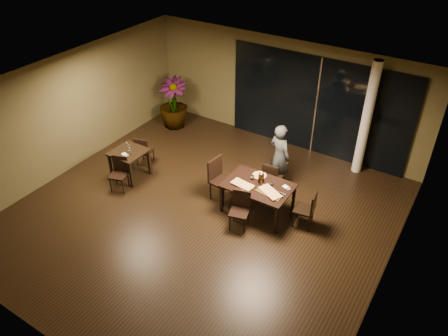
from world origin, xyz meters
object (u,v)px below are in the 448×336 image
bottle_c (263,177)px  main_table (258,188)px  potted_plant (173,103)px  bottle_a (259,178)px  chair_side_far (143,150)px  chair_main_near (240,208)px  side_table (129,156)px  chair_side_near (119,171)px  bottle_b (261,181)px  chair_main_right (308,208)px  chair_main_left (219,177)px  diner (280,156)px  chair_main_far (271,177)px

bottle_c → main_table: bearing=-103.3°
potted_plant → bottle_a: potted_plant is taller
chair_side_far → chair_main_near: bearing=154.2°
side_table → chair_side_near: size_ratio=0.94×
bottle_b → bottle_c: size_ratio=1.05×
side_table → chair_main_right: chair_main_right is taller
chair_main_left → diner: diner is taller
chair_main_far → diner: (-0.02, 0.43, 0.35)m
potted_plant → bottle_a: (4.08, -2.14, 0.12)m
side_table → chair_main_far: 3.58m
chair_main_left → chair_main_right: (2.18, 0.17, -0.08)m
chair_main_far → chair_main_right: size_ratio=0.98×
potted_plant → main_table: bearing=-28.5°
chair_side_near → chair_main_right: bearing=-5.4°
chair_side_far → bottle_a: (3.43, 0.01, 0.42)m
diner → bottle_a: (0.04, -1.10, 0.05)m
chair_side_far → side_table: bearing=81.1°
diner → chair_side_near: bearing=52.1°
chair_main_right → bottle_a: bottle_a is taller
chair_main_far → chair_main_near: bearing=84.8°
chair_side_near → bottle_c: bearing=-1.0°
side_table → bottle_b: bearing=7.9°
chair_main_far → bottle_c: size_ratio=3.06×
potted_plant → bottle_b: 4.75m
chair_side_near → bottle_b: 3.53m
chair_main_near → bottle_b: 0.75m
bottle_b → chair_side_near: bearing=-164.0°
diner → potted_plant: size_ratio=1.09×
chair_main_far → diner: diner is taller
chair_side_far → bottle_a: bearing=165.9°
chair_side_far → bottle_a: 3.45m
main_table → bottle_c: (0.03, 0.14, 0.22)m
chair_main_far → chair_main_right: chair_main_right is taller
chair_main_near → bottle_b: bearing=58.8°
chair_main_near → chair_main_left: bearing=131.9°
main_table → chair_main_far: bearing=93.6°
side_table → chair_main_near: 3.31m
bottle_b → chair_main_far: bearing=98.8°
potted_plant → side_table: bearing=-75.4°
potted_plant → diner: bearing=-14.5°
bottle_a → bottle_c: bearing=42.6°
bottle_a → bottle_b: size_ratio=0.93×
chair_main_far → chair_main_left: chair_main_left is taller
potted_plant → bottle_b: bearing=-28.2°
chair_main_far → chair_main_near: size_ratio=1.02×
chair_side_near → bottle_c: 3.53m
chair_main_right → chair_side_near: bearing=-84.3°
chair_side_near → diner: 3.90m
chair_side_far → bottle_c: size_ratio=2.93×
bottle_a → bottle_c: 0.08m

